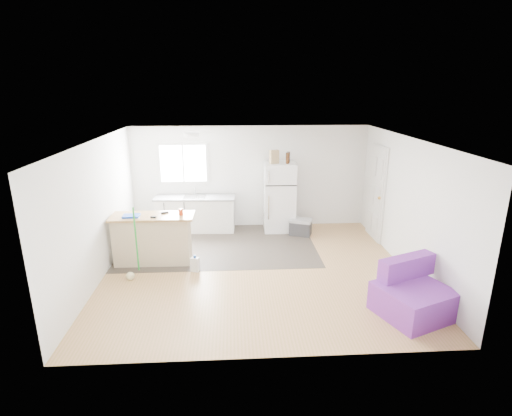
{
  "coord_description": "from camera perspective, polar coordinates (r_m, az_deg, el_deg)",
  "views": [
    {
      "loc": [
        -0.42,
        -6.72,
        3.27
      ],
      "look_at": [
        0.03,
        0.7,
        0.99
      ],
      "focal_mm": 28.0,
      "sensor_mm": 36.0,
      "label": 1
    }
  ],
  "objects": [
    {
      "name": "room",
      "position": [
        7.04,
        0.1,
        -0.04
      ],
      "size": [
        5.51,
        5.01,
        2.41
      ],
      "color": "#AA8347",
      "rests_on": "ground"
    },
    {
      "name": "vinyl_zone",
      "position": [
        8.62,
        -5.26,
        -5.29
      ],
      "size": [
        4.05,
        2.5,
        0.0
      ],
      "primitive_type": "cube",
      "color": "#312A24",
      "rests_on": "floor"
    },
    {
      "name": "window",
      "position": [
        9.43,
        -10.35,
        6.29
      ],
      "size": [
        1.18,
        0.06,
        0.98
      ],
      "color": "white",
      "rests_on": "back_wall"
    },
    {
      "name": "interior_door",
      "position": [
        9.13,
        16.82,
        2.03
      ],
      "size": [
        0.11,
        0.92,
        2.1
      ],
      "color": "white",
      "rests_on": "right_wall"
    },
    {
      "name": "ceiling_fixture",
      "position": [
        8.01,
        -9.19,
        10.33
      ],
      "size": [
        0.3,
        0.3,
        0.07
      ],
      "primitive_type": "cylinder",
      "color": "white",
      "rests_on": "ceiling"
    },
    {
      "name": "kitchen_cabinets",
      "position": [
        9.41,
        -8.62,
        -0.76
      ],
      "size": [
        1.87,
        0.67,
        1.09
      ],
      "rotation": [
        0.0,
        0.0,
        -0.05
      ],
      "color": "white",
      "rests_on": "floor"
    },
    {
      "name": "peninsula",
      "position": [
        7.87,
        -14.53,
        -4.26
      ],
      "size": [
        1.55,
        0.6,
        0.95
      ],
      "rotation": [
        0.0,
        0.0,
        -0.01
      ],
      "color": "#C5B68E",
      "rests_on": "floor"
    },
    {
      "name": "refrigerator",
      "position": [
        9.27,
        3.35,
        1.58
      ],
      "size": [
        0.72,
        0.68,
        1.6
      ],
      "rotation": [
        0.0,
        0.0,
        -0.02
      ],
      "color": "white",
      "rests_on": "floor"
    },
    {
      "name": "cooler",
      "position": [
        9.16,
        6.38,
        -2.68
      ],
      "size": [
        0.58,
        0.49,
        0.38
      ],
      "rotation": [
        0.0,
        0.0,
        -0.37
      ],
      "color": "#313134",
      "rests_on": "floor"
    },
    {
      "name": "purple_seat",
      "position": [
        6.49,
        21.43,
        -11.56
      ],
      "size": [
        1.23,
        1.22,
        0.79
      ],
      "rotation": [
        0.0,
        0.0,
        0.39
      ],
      "color": "purple",
      "rests_on": "floor"
    },
    {
      "name": "cleaner_jug",
      "position": [
        7.46,
        -8.71,
        -7.94
      ],
      "size": [
        0.17,
        0.14,
        0.32
      ],
      "rotation": [
        0.0,
        0.0,
        -0.34
      ],
      "color": "silver",
      "rests_on": "floor"
    },
    {
      "name": "mop",
      "position": [
        7.4,
        -17.32,
        -8.0
      ],
      "size": [
        0.26,
        0.37,
        1.35
      ],
      "rotation": [
        0.0,
        0.0,
        0.24
      ],
      "color": "green",
      "rests_on": "floor"
    },
    {
      "name": "red_cup",
      "position": [
        7.6,
        -10.68,
        -0.55
      ],
      "size": [
        0.09,
        0.09,
        0.12
      ],
      "primitive_type": "cylinder",
      "rotation": [
        0.0,
        0.0,
        0.17
      ],
      "color": "red",
      "rests_on": "peninsula"
    },
    {
      "name": "blue_tray",
      "position": [
        7.72,
        -17.4,
        -1.09
      ],
      "size": [
        0.3,
        0.22,
        0.04
      ],
      "primitive_type": "cube",
      "rotation": [
        0.0,
        0.0,
        0.01
      ],
      "color": "blue",
      "rests_on": "peninsula"
    },
    {
      "name": "tool_a",
      "position": [
        7.78,
        -12.92,
        -0.63
      ],
      "size": [
        0.15,
        0.1,
        0.03
      ],
      "primitive_type": "cube",
      "rotation": [
        0.0,
        0.0,
        0.4
      ],
      "color": "black",
      "rests_on": "peninsula"
    },
    {
      "name": "tool_b",
      "position": [
        7.56,
        -14.45,
        -1.27
      ],
      "size": [
        0.11,
        0.06,
        0.03
      ],
      "primitive_type": "cube",
      "rotation": [
        0.0,
        0.0,
        -0.23
      ],
      "color": "black",
      "rests_on": "peninsula"
    },
    {
      "name": "cardboard_box",
      "position": [
        8.99,
        2.62,
        7.31
      ],
      "size": [
        0.22,
        0.16,
        0.3
      ],
      "primitive_type": "cube",
      "rotation": [
        0.0,
        0.0,
        0.36
      ],
      "color": "tan",
      "rests_on": "refrigerator"
    },
    {
      "name": "bottle_left",
      "position": [
        8.98,
        4.5,
        7.11
      ],
      "size": [
        0.08,
        0.08,
        0.25
      ],
      "primitive_type": "cylinder",
      "rotation": [
        0.0,
        0.0,
        -0.14
      ],
      "color": "#3A1D0A",
      "rests_on": "refrigerator"
    },
    {
      "name": "bottle_right",
      "position": [
        9.1,
        4.65,
        7.24
      ],
      "size": [
        0.07,
        0.07,
        0.25
      ],
      "primitive_type": "cylinder",
      "rotation": [
        0.0,
        0.0,
        0.03
      ],
      "color": "#3A1D0A",
      "rests_on": "refrigerator"
    }
  ]
}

